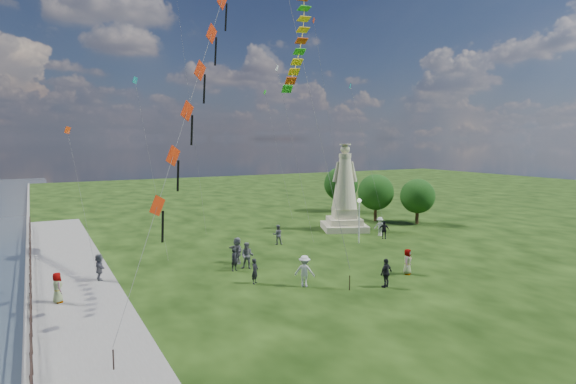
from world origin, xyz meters
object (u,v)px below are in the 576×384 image
person_6 (234,260)px  person_11 (237,250)px  person_4 (407,262)px  person_7 (278,235)px  person_3 (386,273)px  lamppost (359,211)px  person_10 (57,289)px  person_1 (247,256)px  person_8 (380,226)px  statue (345,198)px  person_0 (255,271)px  person_9 (384,230)px  person_2 (305,271)px

person_6 → person_11: (0.93, 1.81, 0.18)m
person_4 → person_7: (-3.48, 12.24, -0.01)m
person_3 → lamppost: bearing=-134.6°
person_4 → person_10: person_4 is taller
lamppost → person_1: size_ratio=2.09×
person_8 → person_11: size_ratio=0.92×
person_1 → person_6: size_ratio=1.19×
person_6 → statue: bearing=10.4°
person_0 → person_6: 3.33m
person_11 → person_3: bearing=27.9°
person_8 → person_10: bearing=-105.4°
person_1 → person_9: bearing=52.2°
statue → person_9: (0.70, -5.25, -2.41)m
person_7 → person_0: bearing=73.6°
statue → lamppost: bearing=-89.8°
statue → person_0: statue is taller
person_1 → statue: bearing=70.5°
person_6 → person_11: bearing=43.0°
lamppost → person_6: (-12.82, -3.14, -2.03)m
person_9 → person_11: bearing=-138.6°
person_6 → person_2: bearing=-84.8°
person_1 → person_6: bearing=-138.2°
person_2 → person_7: bearing=-66.4°
person_10 → person_0: bearing=-113.3°
person_6 → person_7: 8.75m
person_1 → person_6: 0.99m
person_2 → person_8: bearing=-101.5°
person_6 → person_8: (16.48, 4.82, 0.10)m
person_9 → person_1: bearing=-132.0°
person_10 → person_4: bearing=-117.2°
person_3 → person_11: person_11 is taller
person_0 → person_2: bearing=-79.8°
lamppost → person_3: (-6.07, -10.94, -1.92)m
person_4 → lamppost: bearing=38.8°
person_7 → person_9: size_ratio=1.05×
person_0 → person_3: size_ratio=0.89×
person_1 → person_2: person_2 is taller
person_4 → person_11: bearing=104.3°
statue → person_10: (-26.28, -10.55, -2.38)m
person_10 → person_11: (11.96, 3.52, 0.12)m
person_0 → person_11: person_11 is taller
person_2 → person_9: size_ratio=1.20×
person_0 → person_1: (0.94, 3.38, 0.13)m
person_10 → person_9: bearing=-93.8°
person_6 → person_9: person_9 is taller
lamppost → person_0: 14.47m
person_7 → person_11: person_11 is taller
person_8 → person_10: size_ratio=1.05×
lamppost → person_10: size_ratio=2.33×
person_3 → person_9: 14.64m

